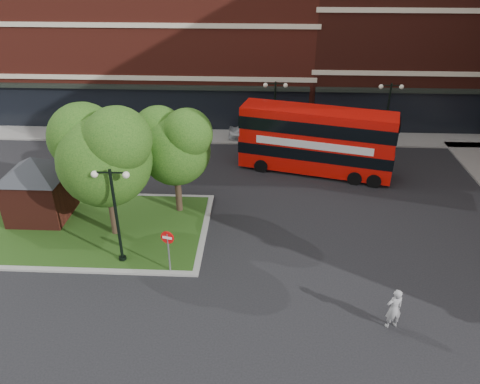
# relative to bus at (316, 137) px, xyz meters

# --- Properties ---
(ground) EXTENTS (120.00, 120.00, 0.00)m
(ground) POSITION_rel_bus_xyz_m (-4.66, -10.67, -2.48)
(ground) COLOR black
(ground) RESTS_ON ground
(pavement_far) EXTENTS (44.00, 3.00, 0.12)m
(pavement_far) POSITION_rel_bus_xyz_m (-4.66, 5.83, -2.42)
(pavement_far) COLOR slate
(pavement_far) RESTS_ON ground
(terrace_far_left) EXTENTS (26.00, 12.00, 14.00)m
(terrace_far_left) POSITION_rel_bus_xyz_m (-12.66, 13.33, 4.52)
(terrace_far_left) COLOR maroon
(terrace_far_left) RESTS_ON ground
(terrace_far_right) EXTENTS (18.00, 12.00, 16.00)m
(terrace_far_right) POSITION_rel_bus_xyz_m (9.34, 13.33, 5.52)
(terrace_far_right) COLOR #471911
(terrace_far_right) RESTS_ON ground
(traffic_island) EXTENTS (12.60, 7.60, 0.15)m
(traffic_island) POSITION_rel_bus_xyz_m (-12.66, -7.67, -2.42)
(traffic_island) COLOR gray
(traffic_island) RESTS_ON ground
(kiosk) EXTENTS (6.51, 6.51, 3.60)m
(kiosk) POSITION_rel_bus_xyz_m (-15.66, -6.67, -0.17)
(kiosk) COLOR #471911
(kiosk) RESTS_ON traffic_island
(tree_island_west) EXTENTS (5.40, 4.71, 7.21)m
(tree_island_west) POSITION_rel_bus_xyz_m (-11.25, -8.10, 2.31)
(tree_island_west) COLOR #2D2116
(tree_island_west) RESTS_ON ground
(tree_island_east) EXTENTS (4.46, 3.90, 6.29)m
(tree_island_east) POSITION_rel_bus_xyz_m (-8.24, -5.61, 1.76)
(tree_island_east) COLOR #2D2116
(tree_island_east) RESTS_ON ground
(lamp_island) EXTENTS (1.72, 0.36, 5.00)m
(lamp_island) POSITION_rel_bus_xyz_m (-10.16, -10.47, 0.34)
(lamp_island) COLOR black
(lamp_island) RESTS_ON ground
(lamp_far_left) EXTENTS (1.72, 0.36, 5.00)m
(lamp_far_left) POSITION_rel_bus_xyz_m (-2.66, 3.83, 0.34)
(lamp_far_left) COLOR black
(lamp_far_left) RESTS_ON ground
(lamp_far_right) EXTENTS (1.72, 0.36, 5.00)m
(lamp_far_right) POSITION_rel_bus_xyz_m (5.34, 3.83, 0.34)
(lamp_far_right) COLOR black
(lamp_far_right) RESTS_ON ground
(bus) EXTENTS (10.16, 4.69, 3.79)m
(bus) POSITION_rel_bus_xyz_m (0.00, 0.00, 0.00)
(bus) COLOR red
(bus) RESTS_ON ground
(woman) EXTENTS (0.78, 0.62, 1.88)m
(woman) POSITION_rel_bus_xyz_m (1.85, -14.17, -1.54)
(woman) COLOR #939396
(woman) RESTS_ON ground
(car_silver) EXTENTS (3.75, 1.57, 1.27)m
(car_silver) POSITION_rel_bus_xyz_m (-4.23, 5.33, -1.85)
(car_silver) COLOR silver
(car_silver) RESTS_ON ground
(car_white) EXTENTS (3.77, 1.44, 1.23)m
(car_white) POSITION_rel_bus_xyz_m (2.94, 3.83, -1.87)
(car_white) COLOR silver
(car_white) RESTS_ON ground
(no_entry_sign) EXTENTS (0.63, 0.20, 2.30)m
(no_entry_sign) POSITION_rel_bus_xyz_m (-7.71, -11.17, -0.84)
(no_entry_sign) COLOR slate
(no_entry_sign) RESTS_ON ground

